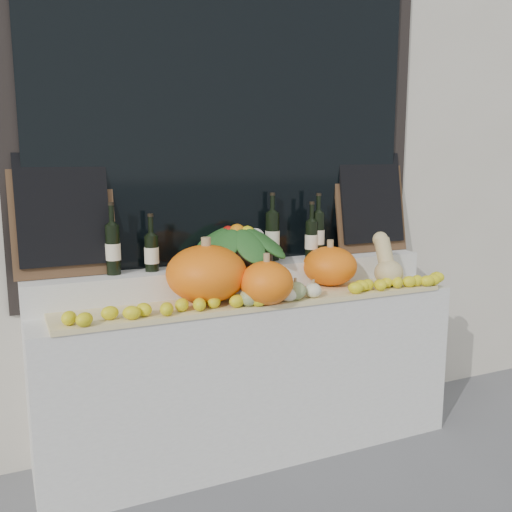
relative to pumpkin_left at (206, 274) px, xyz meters
The scene contains 18 objects.
storefront_facade 1.46m from the pumpkin_left, 70.91° to the left, with size 7.00×0.94×4.50m.
display_sill 0.67m from the pumpkin_left, 15.69° to the left, with size 2.30×0.55×0.88m, color silver.
rear_tier 0.37m from the pumpkin_left, 39.49° to the left, with size 2.30×0.25×0.16m, color silver.
straw_bedding 0.32m from the pumpkin_left, ahead, with size 2.10×0.32×0.03m, color tan.
pumpkin_left is the anchor object (origin of this frame).
pumpkin_right 0.77m from the pumpkin_left, ahead, with size 0.31×0.31×0.22m, color orange.
pumpkin_center 0.31m from the pumpkin_left, 33.56° to the right, with size 0.27×0.27×0.22m, color orange.
butternut_squash 1.07m from the pumpkin_left, ahead, with size 0.16×0.22×0.30m.
decorative_gourds 0.38m from the pumpkin_left, 24.57° to the right, with size 0.47×0.13×0.14m.
lemon_heap 0.34m from the pumpkin_left, 29.69° to the right, with size 2.20×0.16×0.06m, color yellow, non-canonical shape.
produce_bowl 0.35m from the pumpkin_left, 39.62° to the left, with size 0.61×0.61×0.24m.
wine_bottle_far_left 0.49m from the pumpkin_left, 151.94° to the left, with size 0.08×0.08×0.37m.
wine_bottle_near_left 0.33m from the pumpkin_left, 134.21° to the left, with size 0.08×0.08×0.30m.
wine_bottle_tall 0.58m from the pumpkin_left, 27.70° to the left, with size 0.08×0.08×0.39m.
wine_bottle_near_right 0.81m from the pumpkin_left, 15.12° to the left, with size 0.08×0.08×0.38m.
wine_bottle_far_right 0.76m from the pumpkin_left, 15.39° to the left, with size 0.08×0.08×0.34m.
chalkboard_left 0.77m from the pumpkin_left, 155.72° to the left, with size 0.50×0.14×0.61m.
chalkboard_right 1.27m from the pumpkin_left, 13.65° to the left, with size 0.50×0.14×0.61m.
Camera 1 is at (-1.21, -1.22, 1.64)m, focal length 40.00 mm.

